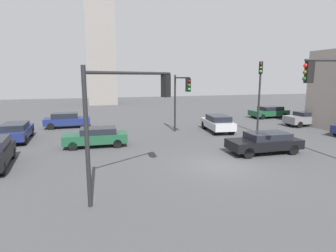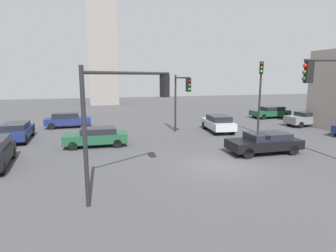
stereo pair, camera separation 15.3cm
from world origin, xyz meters
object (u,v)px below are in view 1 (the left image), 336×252
at_px(car_0, 16,131).
at_px(car_5, 96,137).
at_px(traffic_light_3, 181,92).
at_px(car_1, 306,118).
at_px(traffic_light_0, 131,102).
at_px(car_4, 265,142).
at_px(car_8, 269,112).
at_px(car_2, 218,123).
at_px(traffic_light_2, 260,84).
at_px(car_3, 67,120).

height_order(car_0, car_5, car_0).
relative_size(car_0, car_5, 1.07).
relative_size(traffic_light_3, car_5, 1.14).
bearing_deg(traffic_light_3, car_1, 86.74).
bearing_deg(car_0, traffic_light_0, -150.12).
distance_m(car_4, car_8, 16.19).
relative_size(car_2, car_5, 1.00).
bearing_deg(car_8, traffic_light_2, 46.19).
bearing_deg(car_4, car_1, -141.94).
bearing_deg(car_3, traffic_light_3, -32.02).
xyz_separation_m(traffic_light_0, car_2, (9.03, 10.53, -2.92)).
relative_size(traffic_light_3, car_3, 1.20).
xyz_separation_m(car_1, car_2, (-9.55, -0.26, 0.02)).
bearing_deg(car_3, traffic_light_2, -23.88).
xyz_separation_m(car_0, car_1, (25.50, -0.55, 0.00)).
height_order(traffic_light_0, traffic_light_2, traffic_light_2).
distance_m(car_3, car_5, 8.47).
distance_m(car_4, car_5, 11.04).
relative_size(car_1, car_5, 1.00).
distance_m(traffic_light_0, car_8, 24.87).
bearing_deg(car_1, car_4, 34.57).
relative_size(traffic_light_0, traffic_light_3, 1.05).
bearing_deg(car_2, car_3, 71.99).
distance_m(traffic_light_0, car_0, 13.61).
bearing_deg(car_5, car_8, -154.93).
distance_m(car_0, car_2, 15.97).
relative_size(traffic_light_2, car_5, 1.40).
bearing_deg(car_5, traffic_light_0, 100.98).
relative_size(traffic_light_0, car_4, 1.12).
relative_size(traffic_light_0, car_8, 1.15).
height_order(car_2, car_8, car_2).
xyz_separation_m(traffic_light_2, car_4, (-3.33, -5.75, -3.38)).
relative_size(car_0, car_2, 1.07).
bearing_deg(car_5, traffic_light_3, -159.43).
xyz_separation_m(traffic_light_3, car_3, (-9.32, 5.81, -2.71)).
bearing_deg(car_1, traffic_light_2, 11.65).
xyz_separation_m(traffic_light_0, car_0, (-6.92, 11.34, -2.95)).
relative_size(traffic_light_2, car_3, 1.46).
height_order(traffic_light_3, car_2, traffic_light_3).
height_order(traffic_light_0, car_5, traffic_light_0).
xyz_separation_m(car_2, car_5, (-10.29, -2.50, -0.07)).
xyz_separation_m(traffic_light_3, car_0, (-12.54, 1.01, -2.71)).
xyz_separation_m(traffic_light_3, car_2, (3.41, 0.20, -2.69)).
height_order(traffic_light_3, car_0, traffic_light_3).
distance_m(car_2, car_5, 10.59).
bearing_deg(traffic_light_2, car_5, -51.10).
bearing_deg(traffic_light_3, traffic_light_0, -33.85).
bearing_deg(car_8, traffic_light_3, 22.85).
relative_size(car_0, car_1, 1.07).
height_order(traffic_light_3, car_4, traffic_light_3).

